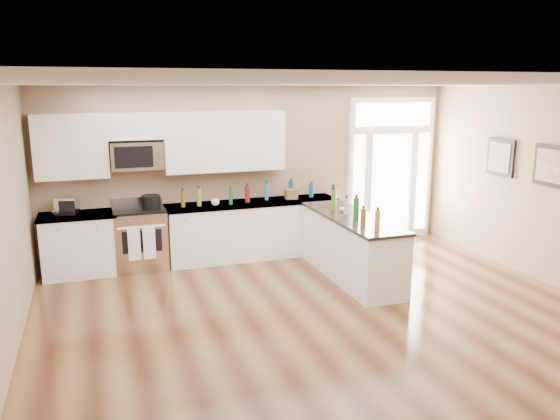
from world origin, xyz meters
The scene contains 20 objects.
ground centered at (0.00, 0.00, 0.00)m, with size 8.00×8.00×0.00m, color #472414.
room_shell centered at (0.00, 0.00, 1.71)m, with size 8.00×8.00×8.00m.
back_cabinet_left centered at (-2.87, 3.69, 0.44)m, with size 1.10×0.66×0.94m.
back_cabinet_right centered at (-0.16, 3.69, 0.44)m, with size 2.85×0.66×0.94m.
peninsula_cabinet centered at (0.93, 2.24, 0.43)m, with size 0.69×2.32×0.94m.
upper_cabinet_left centered at (-2.88, 3.83, 1.93)m, with size 1.04×0.33×0.95m, color white.
upper_cabinet_right centered at (-0.57, 3.83, 1.93)m, with size 1.94×0.33×0.95m, color white.
upper_cabinet_short centered at (-1.95, 3.83, 2.20)m, with size 0.82×0.33×0.40m, color white.
microwave centered at (-1.95, 3.80, 1.76)m, with size 0.78×0.41×0.42m.
entry_door centered at (2.55, 3.95, 1.30)m, with size 1.70×0.10×2.60m.
wall_art_near centered at (3.47, 2.20, 1.70)m, with size 0.05×0.58×0.58m.
wall_art_far centered at (3.47, 1.20, 1.70)m, with size 0.05×0.58×0.58m.
kitchen_range centered at (-1.98, 3.69, 0.48)m, with size 0.78×0.69×1.08m.
stockpot centered at (-1.80, 3.65, 1.06)m, with size 0.29×0.29×0.22m, color black.
toaster_oven centered at (-3.00, 3.72, 1.07)m, with size 0.30×0.24×0.26m, color silver.
cardboard_box centered at (0.52, 3.70, 1.02)m, with size 0.20×0.15×0.16m, color brown.
bowl_left centered at (-3.12, 3.79, 0.96)m, with size 0.19×0.19×0.05m, color white.
bowl_peninsula centered at (0.96, 2.55, 0.96)m, with size 0.16×0.16×0.05m, color white.
cup_counter centered at (-0.80, 3.60, 0.99)m, with size 0.13×0.13×0.10m, color white.
counter_bottles centered at (0.36, 2.98, 1.08)m, with size 2.33×2.46×0.31m.
Camera 1 is at (-2.59, -4.73, 2.78)m, focal length 35.00 mm.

